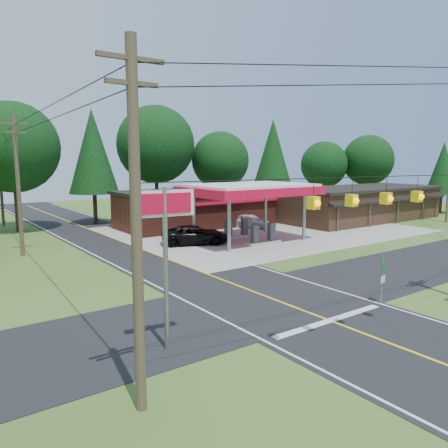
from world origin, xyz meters
TOP-DOWN VIEW (x-y plane):
  - ground at (0.00, 0.00)m, footprint 120.00×120.00m
  - main_highway at (0.00, 0.00)m, footprint 8.00×120.00m
  - cross_road at (0.00, 0.00)m, footprint 70.00×7.00m
  - lane_center_yellow at (0.00, 0.00)m, footprint 0.15×110.00m
  - gas_canopy at (9.00, 13.00)m, footprint 10.60×7.40m
  - convenience_store at (10.00, 22.98)m, footprint 16.40×7.55m
  - strip_building at (28.00, 15.98)m, footprint 20.40×8.75m
  - utility_pole_near_left at (-9.50, -5.00)m, footprint 1.80×0.30m
  - utility_pole_far_left at (-8.00, 18.00)m, footprint 1.80×0.30m
  - utility_pole_north at (-6.50, 35.00)m, footprint 0.30×0.30m
  - overhead_beacons at (-1.00, -6.00)m, footprint 17.04×2.04m
  - treeline_backdrop at (0.82, 24.01)m, footprint 70.27×51.59m
  - suv_car at (4.50, 14.50)m, footprint 7.32×7.32m
  - sedan_car at (13.74, 18.73)m, footprint 5.40×5.40m
  - big_stop_sign at (-7.06, -2.01)m, footprint 2.20×0.38m
  - route_sign_post at (3.80, -3.52)m, footprint 0.47×0.15m

SIDE VIEW (x-z plane):
  - ground at x=0.00m, z-range 0.00..0.00m
  - main_highway at x=0.00m, z-range 0.00..0.02m
  - cross_road at x=0.00m, z-range 0.00..0.03m
  - lane_center_yellow at x=0.00m, z-range 0.02..0.03m
  - sedan_car at x=13.74m, z-range 0.00..1.41m
  - suv_car at x=4.50m, z-range 0.00..1.54m
  - route_sign_post at x=3.80m, z-range 0.23..2.58m
  - strip_building at x=28.00m, z-range 0.01..3.81m
  - convenience_store at x=10.00m, z-range 0.02..3.82m
  - gas_canopy at x=9.00m, z-range 1.83..6.70m
  - big_stop_sign at x=-7.06m, z-range 1.36..7.32m
  - utility_pole_north at x=-6.50m, z-range 0.00..9.50m
  - utility_pole_near_left at x=-9.50m, z-range 0.20..10.20m
  - utility_pole_far_left at x=-8.00m, z-range 0.20..10.20m
  - overhead_beacons at x=-1.00m, z-range 5.70..6.73m
  - treeline_backdrop at x=0.82m, z-range 0.84..14.14m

